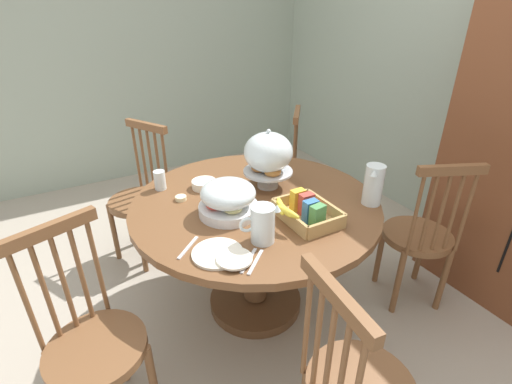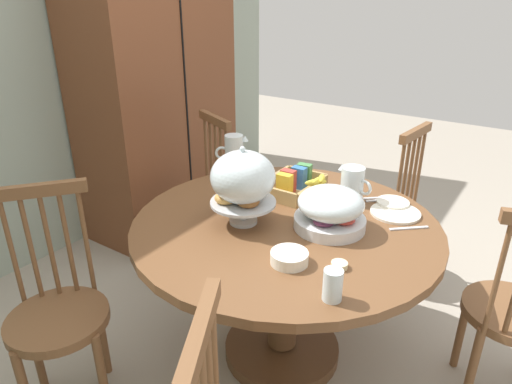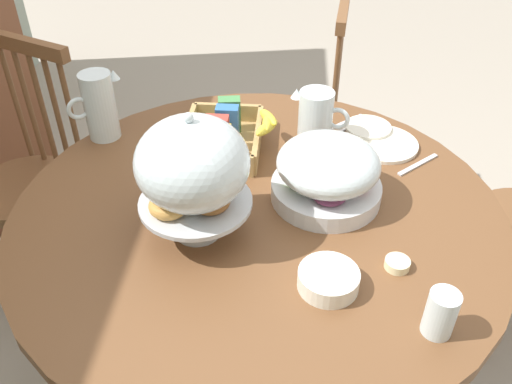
{
  "view_description": "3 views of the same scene",
  "coord_description": "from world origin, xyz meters",
  "px_view_note": "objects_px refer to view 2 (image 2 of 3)",
  "views": [
    {
      "loc": [
        1.46,
        -0.85,
        1.7
      ],
      "look_at": [
        -0.07,
        0.0,
        0.79
      ],
      "focal_mm": 26.1,
      "sensor_mm": 36.0,
      "label": 1
    },
    {
      "loc": [
        -1.57,
        -0.88,
        1.65
      ],
      "look_at": [
        -0.07,
        0.15,
        0.84
      ],
      "focal_mm": 31.73,
      "sensor_mm": 36.0,
      "label": 2
    },
    {
      "loc": [
        -1.2,
        -0.08,
        1.66
      ],
      "look_at": [
        -0.07,
        0.0,
        0.79
      ],
      "focal_mm": 37.88,
      "sensor_mm": 36.0,
      "label": 3
    }
  ],
  "objects_px": {
    "dining_table": "(283,258)",
    "cereal_basket": "(296,184)",
    "china_plate_large": "(395,213)",
    "windsor_chair_far_side": "(383,208)",
    "butter_dish": "(339,265)",
    "fruit_platter_covered": "(330,210)",
    "orange_juice_pitcher": "(352,187)",
    "china_plate_small": "(393,202)",
    "windsor_chair_host_seat": "(198,200)",
    "windsor_chair_near_window": "(58,315)",
    "pastry_stand_with_dome": "(243,180)",
    "milk_pitcher": "(234,156)",
    "drinking_glass": "(333,285)",
    "cereal_bowl": "(289,258)",
    "wooden_armoire": "(156,95)"
  },
  "relations": [
    {
      "from": "orange_juice_pitcher",
      "to": "butter_dish",
      "type": "height_order",
      "value": "orange_juice_pitcher"
    },
    {
      "from": "windsor_chair_near_window",
      "to": "cereal_bowl",
      "type": "relative_size",
      "value": 6.96
    },
    {
      "from": "wooden_armoire",
      "to": "drinking_glass",
      "type": "bearing_deg",
      "value": -120.21
    },
    {
      "from": "dining_table",
      "to": "drinking_glass",
      "type": "bearing_deg",
      "value": -133.18
    },
    {
      "from": "dining_table",
      "to": "china_plate_small",
      "type": "xyz_separation_m",
      "value": [
        0.42,
        -0.33,
        0.21
      ]
    },
    {
      "from": "china_plate_large",
      "to": "windsor_chair_far_side",
      "type": "bearing_deg",
      "value": 21.85
    },
    {
      "from": "drinking_glass",
      "to": "china_plate_large",
      "type": "bearing_deg",
      "value": 2.59
    },
    {
      "from": "pastry_stand_with_dome",
      "to": "china_plate_small",
      "type": "xyz_separation_m",
      "value": [
        0.53,
        -0.47,
        -0.18
      ]
    },
    {
      "from": "windsor_chair_far_side",
      "to": "china_plate_large",
      "type": "xyz_separation_m",
      "value": [
        -0.62,
        -0.25,
        0.29
      ]
    },
    {
      "from": "cereal_basket",
      "to": "china_plate_large",
      "type": "xyz_separation_m",
      "value": [
        0.05,
        -0.49,
        -0.04
      ]
    },
    {
      "from": "windsor_chair_near_window",
      "to": "cereal_bowl",
      "type": "distance_m",
      "value": 0.98
    },
    {
      "from": "cereal_basket",
      "to": "china_plate_small",
      "type": "height_order",
      "value": "cereal_basket"
    },
    {
      "from": "dining_table",
      "to": "butter_dish",
      "type": "bearing_deg",
      "value": -119.84
    },
    {
      "from": "dining_table",
      "to": "milk_pitcher",
      "type": "bearing_deg",
      "value": 57.77
    },
    {
      "from": "cereal_basket",
      "to": "fruit_platter_covered",
      "type": "bearing_deg",
      "value": -128.53
    },
    {
      "from": "dining_table",
      "to": "cereal_basket",
      "type": "height_order",
      "value": "cereal_basket"
    },
    {
      "from": "cereal_bowl",
      "to": "windsor_chair_host_seat",
      "type": "bearing_deg",
      "value": 56.91
    },
    {
      "from": "wooden_armoire",
      "to": "orange_juice_pitcher",
      "type": "bearing_deg",
      "value": -103.03
    },
    {
      "from": "cereal_bowl",
      "to": "butter_dish",
      "type": "xyz_separation_m",
      "value": [
        0.07,
        -0.16,
        -0.01
      ]
    },
    {
      "from": "orange_juice_pitcher",
      "to": "cereal_basket",
      "type": "bearing_deg",
      "value": 101.06
    },
    {
      "from": "windsor_chair_near_window",
      "to": "windsor_chair_far_side",
      "type": "distance_m",
      "value": 1.86
    },
    {
      "from": "windsor_chair_near_window",
      "to": "drinking_glass",
      "type": "xyz_separation_m",
      "value": [
        0.37,
        -1.02,
        0.34
      ]
    },
    {
      "from": "butter_dish",
      "to": "fruit_platter_covered",
      "type": "bearing_deg",
      "value": 32.71
    },
    {
      "from": "windsor_chair_host_seat",
      "to": "china_plate_large",
      "type": "height_order",
      "value": "windsor_chair_host_seat"
    },
    {
      "from": "wooden_armoire",
      "to": "china_plate_large",
      "type": "xyz_separation_m",
      "value": [
        -0.39,
        -1.87,
        -0.24
      ]
    },
    {
      "from": "drinking_glass",
      "to": "cereal_bowl",
      "type": "bearing_deg",
      "value": 64.23
    },
    {
      "from": "orange_juice_pitcher",
      "to": "china_plate_small",
      "type": "distance_m",
      "value": 0.2
    },
    {
      "from": "pastry_stand_with_dome",
      "to": "china_plate_large",
      "type": "distance_m",
      "value": 0.71
    },
    {
      "from": "orange_juice_pitcher",
      "to": "cereal_bowl",
      "type": "bearing_deg",
      "value": -177.53
    },
    {
      "from": "windsor_chair_host_seat",
      "to": "fruit_platter_covered",
      "type": "bearing_deg",
      "value": -108.81
    },
    {
      "from": "pastry_stand_with_dome",
      "to": "cereal_bowl",
      "type": "height_order",
      "value": "pastry_stand_with_dome"
    },
    {
      "from": "windsor_chair_host_seat",
      "to": "orange_juice_pitcher",
      "type": "xyz_separation_m",
      "value": [
        -0.07,
        -1.03,
        0.37
      ]
    },
    {
      "from": "cereal_basket",
      "to": "china_plate_large",
      "type": "relative_size",
      "value": 1.44
    },
    {
      "from": "wooden_armoire",
      "to": "windsor_chair_host_seat",
      "type": "distance_m",
      "value": 0.88
    },
    {
      "from": "windsor_chair_far_side",
      "to": "china_plate_large",
      "type": "relative_size",
      "value": 4.43
    },
    {
      "from": "china_plate_small",
      "to": "dining_table",
      "type": "bearing_deg",
      "value": 141.28
    },
    {
      "from": "fruit_platter_covered",
      "to": "cereal_basket",
      "type": "relative_size",
      "value": 0.95
    },
    {
      "from": "windsor_chair_near_window",
      "to": "pastry_stand_with_dome",
      "type": "distance_m",
      "value": 0.93
    },
    {
      "from": "fruit_platter_covered",
      "to": "butter_dish",
      "type": "distance_m",
      "value": 0.31
    },
    {
      "from": "cereal_basket",
      "to": "cereal_bowl",
      "type": "relative_size",
      "value": 2.26
    },
    {
      "from": "china_plate_small",
      "to": "cereal_bowl",
      "type": "bearing_deg",
      "value": 167.83
    },
    {
      "from": "fruit_platter_covered",
      "to": "milk_pitcher",
      "type": "height_order",
      "value": "milk_pitcher"
    },
    {
      "from": "windsor_chair_far_side",
      "to": "butter_dish",
      "type": "xyz_separation_m",
      "value": [
        -1.16,
        -0.22,
        0.3
      ]
    },
    {
      "from": "dining_table",
      "to": "pastry_stand_with_dome",
      "type": "distance_m",
      "value": 0.43
    },
    {
      "from": "cereal_basket",
      "to": "china_plate_small",
      "type": "xyz_separation_m",
      "value": [
        0.13,
        -0.45,
        -0.03
      ]
    },
    {
      "from": "dining_table",
      "to": "windsor_chair_host_seat",
      "type": "xyz_separation_m",
      "value": [
        0.41,
        0.87,
        -0.1
      ]
    },
    {
      "from": "drinking_glass",
      "to": "windsor_chair_near_window",
      "type": "bearing_deg",
      "value": 109.78
    },
    {
      "from": "windsor_chair_host_seat",
      "to": "orange_juice_pitcher",
      "type": "height_order",
      "value": "windsor_chair_host_seat"
    },
    {
      "from": "china_plate_small",
      "to": "windsor_chair_host_seat",
      "type": "bearing_deg",
      "value": 90.2
    },
    {
      "from": "wooden_armoire",
      "to": "windsor_chair_near_window",
      "type": "height_order",
      "value": "wooden_armoire"
    }
  ]
}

